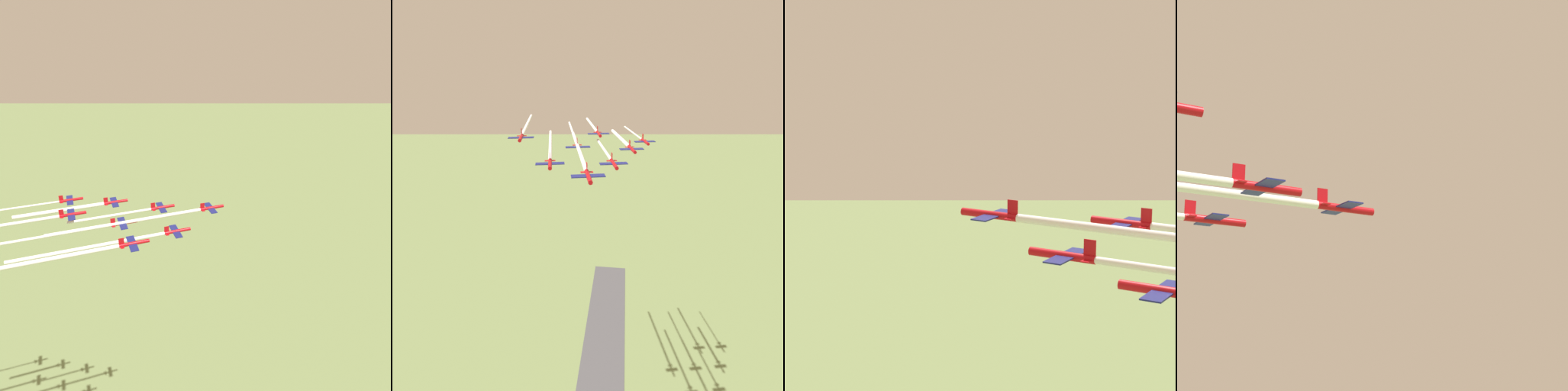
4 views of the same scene
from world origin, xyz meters
The scene contains 3 objects.
jet_0 centered at (32.31, 16.83, 165.39)m, with size 8.53×8.80×2.96m.
jet_1 centered at (27.12, -0.56, 163.71)m, with size 8.53×8.80×2.96m.
jet_2 centered at (44.99, 3.85, 164.28)m, with size 8.53×8.80×2.96m.
Camera 4 is at (132.58, -8.96, 141.47)m, focal length 70.00 mm.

